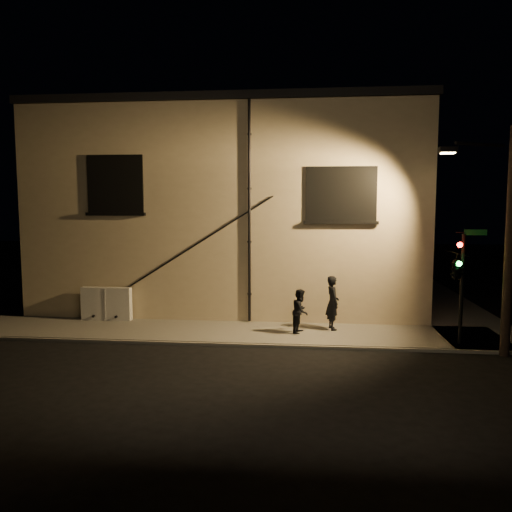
# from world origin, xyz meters

# --- Properties ---
(ground) EXTENTS (90.00, 90.00, 0.00)m
(ground) POSITION_xyz_m (0.00, 0.00, 0.00)
(ground) COLOR black
(sidewalk) EXTENTS (21.00, 16.00, 0.12)m
(sidewalk) POSITION_xyz_m (1.22, 4.39, 0.06)
(sidewalk) COLOR #68655E
(sidewalk) RESTS_ON ground
(building) EXTENTS (16.20, 12.23, 8.80)m
(building) POSITION_xyz_m (-3.00, 8.99, 4.40)
(building) COLOR #CBB792
(building) RESTS_ON ground
(utility_cabinet) EXTENTS (1.95, 0.33, 1.28)m
(utility_cabinet) POSITION_xyz_m (-7.38, 2.70, 0.76)
(utility_cabinet) COLOR silver
(utility_cabinet) RESTS_ON sidewalk
(pedestrian_a) EXTENTS (0.63, 0.80, 1.94)m
(pedestrian_a) POSITION_xyz_m (1.30, 2.08, 1.09)
(pedestrian_a) COLOR black
(pedestrian_a) RESTS_ON sidewalk
(pedestrian_b) EXTENTS (0.77, 0.88, 1.54)m
(pedestrian_b) POSITION_xyz_m (0.16, 1.49, 0.89)
(pedestrian_b) COLOR black
(pedestrian_b) RESTS_ON sidewalk
(traffic_signal) EXTENTS (1.22, 2.16, 3.69)m
(traffic_signal) POSITION_xyz_m (5.11, 0.50, 2.61)
(traffic_signal) COLOR black
(traffic_signal) RESTS_ON sidewalk
(streetlamp_pole) EXTENTS (2.02, 1.38, 6.91)m
(streetlamp_pole) POSITION_xyz_m (6.30, -0.12, 3.69)
(streetlamp_pole) COLOR black
(streetlamp_pole) RESTS_ON ground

